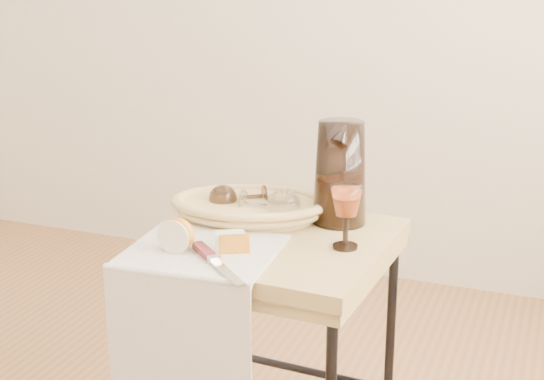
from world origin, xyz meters
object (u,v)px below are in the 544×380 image
at_px(wine_goblet, 346,217).
at_px(table_knife, 216,261).
at_px(side_table, 275,361).
at_px(apple_half, 177,234).
at_px(tea_towel, 203,251).
at_px(goblet_lying_a, 241,198).
at_px(pitcher, 340,173).
at_px(goblet_lying_b, 266,204).
at_px(bread_basket, 250,209).

height_order(wine_goblet, table_knife, wine_goblet).
relative_size(side_table, apple_half, 7.89).
bearing_deg(tea_towel, goblet_lying_a, 89.95).
relative_size(wine_goblet, table_knife, 0.62).
relative_size(tea_towel, goblet_lying_a, 2.79).
height_order(side_table, pitcher, pitcher).
xyz_separation_m(side_table, pitcher, (0.11, 0.15, 0.45)).
height_order(tea_towel, wine_goblet, wine_goblet).
distance_m(goblet_lying_b, table_knife, 0.29).
height_order(bread_basket, goblet_lying_b, goblet_lying_b).
relative_size(tea_towel, goblet_lying_b, 2.45).
height_order(pitcher, wine_goblet, pitcher).
distance_m(wine_goblet, table_knife, 0.31).
bearing_deg(goblet_lying_b, tea_towel, -107.90).
height_order(bread_basket, table_knife, bread_basket).
xyz_separation_m(tea_towel, pitcher, (0.22, 0.30, 0.12)).
height_order(pitcher, apple_half, pitcher).
xyz_separation_m(side_table, goblet_lying_a, (-0.13, 0.11, 0.37)).
relative_size(side_table, goblet_lying_a, 5.58).
distance_m(goblet_lying_b, pitcher, 0.19).
bearing_deg(bread_basket, goblet_lying_a, 138.71).
bearing_deg(goblet_lying_a, goblet_lying_b, 122.64).
bearing_deg(pitcher, apple_half, -110.47).
bearing_deg(wine_goblet, side_table, 176.82).
bearing_deg(wine_goblet, pitcher, 111.15).
relative_size(pitcher, apple_half, 3.53).
xyz_separation_m(side_table, apple_half, (-0.16, -0.17, 0.37)).
height_order(tea_towel, bread_basket, bread_basket).
xyz_separation_m(bread_basket, pitcher, (0.21, 0.06, 0.10)).
distance_m(goblet_lying_a, table_knife, 0.34).
distance_m(side_table, wine_goblet, 0.44).
relative_size(goblet_lying_a, goblet_lying_b, 0.88).
bearing_deg(apple_half, wine_goblet, 25.11).
distance_m(bread_basket, wine_goblet, 0.30).
bearing_deg(bread_basket, apple_half, -117.90).
xyz_separation_m(side_table, wine_goblet, (0.17, -0.01, 0.40)).
bearing_deg(apple_half, tea_towel, 24.53).
height_order(bread_basket, wine_goblet, wine_goblet).
height_order(goblet_lying_a, wine_goblet, wine_goblet).
xyz_separation_m(wine_goblet, table_knife, (-0.22, -0.21, -0.06)).
height_order(bread_basket, pitcher, pitcher).
xyz_separation_m(side_table, bread_basket, (-0.10, 0.09, 0.35)).
height_order(goblet_lying_a, apple_half, goblet_lying_a).
height_order(goblet_lying_a, goblet_lying_b, goblet_lying_b).
bearing_deg(pitcher, table_knife, -93.39).
height_order(goblet_lying_b, wine_goblet, wine_goblet).
bearing_deg(goblet_lying_a, tea_towel, 60.26).
relative_size(goblet_lying_b, pitcher, 0.46).
height_order(tea_towel, goblet_lying_b, goblet_lying_b).
relative_size(bread_basket, table_knife, 1.46).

